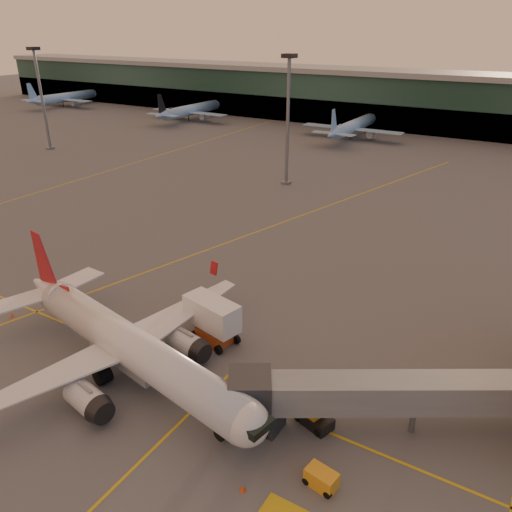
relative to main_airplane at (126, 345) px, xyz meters
The scene contains 15 objects.
ground 5.14m from the main_airplane, 34.16° to the right, with size 600.00×600.00×0.00m, color #4C4F54.
taxi_markings 42.68m from the main_airplane, 95.61° to the left, with size 100.12×173.00×0.01m.
terminal 139.78m from the main_airplane, 88.70° to the left, with size 400.00×20.00×17.60m.
mast_west_far 106.08m from the main_airplane, 145.42° to the left, with size 2.40×2.40×25.60m.
mast_west_near 67.02m from the main_airplane, 104.77° to the left, with size 2.40×2.40×25.60m.
distant_aircraft_row 117.27m from the main_airplane, 98.75° to the left, with size 290.00×34.00×13.00m.
main_airplane is the anchor object (origin of this frame).
jet_bridge 27.35m from the main_airplane, 15.57° to the left, with size 28.10×18.51×5.43m.
catering_truck 9.49m from the main_airplane, 68.10° to the left, with size 6.65×4.00×4.83m.
gpu_cart 21.28m from the main_airplane, ahead, with size 2.53×1.75×1.37m.
pushback_tug 18.35m from the main_airplane, ahead, with size 3.61×2.63×1.66m.
cone_nose 20.11m from the main_airplane, ahead, with size 0.50×0.50×0.63m.
cone_tail 19.32m from the main_airplane, behind, with size 0.41×0.41×0.52m.
cone_wing_left 16.97m from the main_airplane, 97.91° to the left, with size 0.49×0.49×0.62m.
cone_fwd 17.57m from the main_airplane, 18.88° to the right, with size 0.41×0.41×0.52m.
Camera 1 is at (27.11, -24.76, 30.48)m, focal length 35.00 mm.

